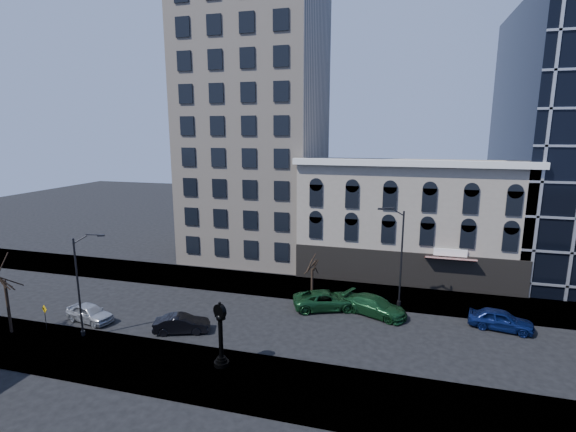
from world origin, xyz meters
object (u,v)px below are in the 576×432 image
(street_clock, at_px, (221,337))
(warning_sign, at_px, (45,313))
(car_near_b, at_px, (182,324))
(street_lamp_near, at_px, (84,258))
(car_near_a, at_px, (90,313))

(street_clock, xyz_separation_m, warning_sign, (-15.02, 0.98, -0.59))
(street_clock, xyz_separation_m, car_near_b, (-4.93, 3.63, -1.43))
(street_lamp_near, height_order, warning_sign, street_lamp_near)
(street_clock, distance_m, car_near_b, 6.29)
(car_near_b, bearing_deg, car_near_a, 72.20)
(warning_sign, height_order, car_near_a, warning_sign)
(car_near_a, bearing_deg, street_lamp_near, -127.18)
(car_near_b, bearing_deg, street_lamp_near, 91.42)
(car_near_a, xyz_separation_m, car_near_b, (8.12, 0.27, -0.03))
(street_lamp_near, distance_m, car_near_b, 8.60)
(car_near_a, bearing_deg, car_near_b, -76.96)
(warning_sign, bearing_deg, street_clock, 14.06)
(warning_sign, xyz_separation_m, car_near_a, (1.97, 2.38, -0.81))
(warning_sign, distance_m, car_near_b, 10.47)
(street_clock, height_order, warning_sign, street_clock)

